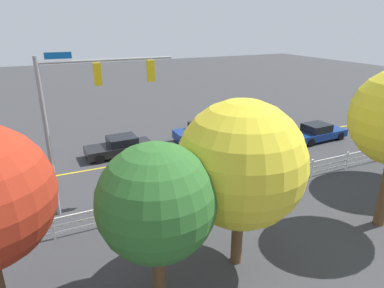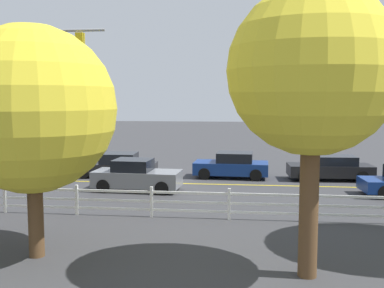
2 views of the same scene
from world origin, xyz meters
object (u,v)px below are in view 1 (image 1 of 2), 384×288
at_px(car_1, 120,146).
at_px(tree_1, 241,164).
at_px(car_0, 201,132).
at_px(car_3, 166,159).
at_px(tree_2, 157,202).
at_px(car_2, 318,133).
at_px(car_4, 258,124).

bearing_deg(car_1, tree_1, 94.06).
height_order(car_0, car_1, car_0).
relative_size(car_3, tree_2, 0.76).
bearing_deg(tree_1, car_1, -83.84).
bearing_deg(car_1, car_0, -178.88).
relative_size(car_2, tree_2, 0.87).
xyz_separation_m(car_3, car_4, (-9.77, -3.96, -0.06)).
bearing_deg(tree_2, tree_1, -172.86).
bearing_deg(tree_1, car_3, -94.01).
bearing_deg(car_2, tree_1, -147.55).
bearing_deg(car_4, car_1, -1.68).
xyz_separation_m(car_2, car_4, (2.97, -3.76, 0.02)).
height_order(car_2, car_4, car_2).
bearing_deg(car_4, car_3, 19.00).
bearing_deg(car_3, car_1, 122.41).
relative_size(car_1, car_2, 0.97).
relative_size(car_4, tree_2, 0.82).
height_order(car_4, tree_1, tree_1).
xyz_separation_m(car_2, tree_2, (16.67, 9.85, 2.99)).
height_order(car_1, car_4, car_1).
bearing_deg(car_0, car_1, 5.80).
distance_m(car_4, tree_2, 19.54).
height_order(car_3, tree_2, tree_2).
xyz_separation_m(car_0, car_3, (4.45, 4.04, 0.02)).
xyz_separation_m(car_0, tree_1, (5.10, 13.28, 3.44)).
bearing_deg(tree_2, car_2, -149.43).
xyz_separation_m(car_0, car_4, (-5.32, 0.08, -0.03)).
bearing_deg(car_0, car_4, -178.30).
height_order(car_2, car_3, car_3).
relative_size(car_2, tree_1, 0.74).
xyz_separation_m(car_4, tree_2, (13.70, 13.61, 2.97)).
xyz_separation_m(car_3, tree_1, (0.65, 9.24, 3.42)).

